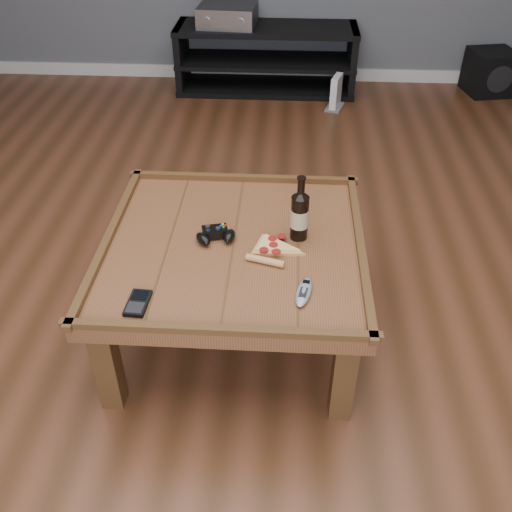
# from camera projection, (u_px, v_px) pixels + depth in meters

# --- Properties ---
(ground) EXTENTS (6.00, 6.00, 0.00)m
(ground) POSITION_uv_depth(u_px,v_px,m) (236.00, 327.00, 2.47)
(ground) COLOR #412412
(ground) RESTS_ON ground
(baseboard) EXTENTS (5.00, 0.02, 0.10)m
(baseboard) POSITION_uv_depth(u_px,v_px,m) (267.00, 73.00, 4.81)
(baseboard) COLOR silver
(baseboard) RESTS_ON ground
(coffee_table) EXTENTS (1.03, 1.03, 0.48)m
(coffee_table) POSITION_uv_depth(u_px,v_px,m) (234.00, 255.00, 2.23)
(coffee_table) COLOR brown
(coffee_table) RESTS_ON ground
(media_console) EXTENTS (1.40, 0.45, 0.50)m
(media_console) POSITION_uv_depth(u_px,v_px,m) (266.00, 59.00, 4.50)
(media_console) COLOR black
(media_console) RESTS_ON ground
(beer_bottle) EXTENTS (0.07, 0.07, 0.27)m
(beer_bottle) POSITION_uv_depth(u_px,v_px,m) (300.00, 214.00, 2.16)
(beer_bottle) COLOR black
(beer_bottle) RESTS_ON coffee_table
(game_controller) EXTENTS (0.17, 0.13, 0.05)m
(game_controller) POSITION_uv_depth(u_px,v_px,m) (216.00, 235.00, 2.20)
(game_controller) COLOR black
(game_controller) RESTS_ON coffee_table
(pizza_slice) EXTENTS (0.22, 0.29, 0.03)m
(pizza_slice) POSITION_uv_depth(u_px,v_px,m) (272.00, 249.00, 2.15)
(pizza_slice) COLOR tan
(pizza_slice) RESTS_ON coffee_table
(smartphone) EXTENTS (0.08, 0.13, 0.02)m
(smartphone) POSITION_uv_depth(u_px,v_px,m) (138.00, 303.00, 1.91)
(smartphone) COLOR black
(smartphone) RESTS_ON coffee_table
(remote_control) EXTENTS (0.08, 0.16, 0.02)m
(remote_control) POSITION_uv_depth(u_px,v_px,m) (304.00, 292.00, 1.95)
(remote_control) COLOR gray
(remote_control) RESTS_ON coffee_table
(av_receiver) EXTENTS (0.45, 0.39, 0.15)m
(av_receiver) POSITION_uv_depth(u_px,v_px,m) (228.00, 15.00, 4.31)
(av_receiver) COLOR black
(av_receiver) RESTS_ON media_console
(subwoofer) EXTENTS (0.39, 0.39, 0.33)m
(subwoofer) POSITION_uv_depth(u_px,v_px,m) (490.00, 72.00, 4.50)
(subwoofer) COLOR black
(subwoofer) RESTS_ON ground
(game_console) EXTENTS (0.16, 0.22, 0.25)m
(game_console) POSITION_uv_depth(u_px,v_px,m) (336.00, 94.00, 4.28)
(game_console) COLOR slate
(game_console) RESTS_ON ground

